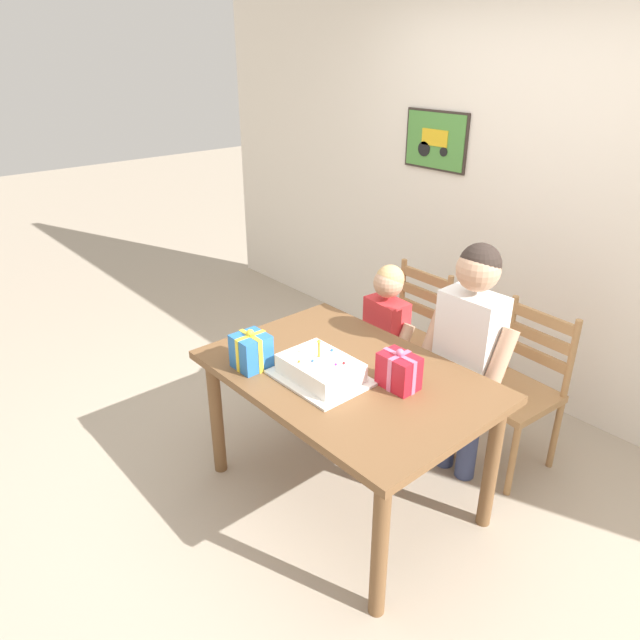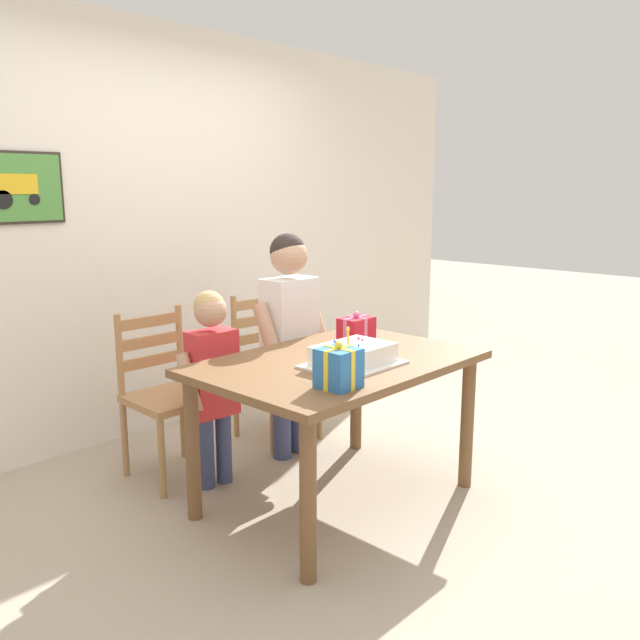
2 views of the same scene
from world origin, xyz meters
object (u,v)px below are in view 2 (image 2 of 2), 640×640
object	(u,v)px
gift_box_red_large	(339,368)
child_younger	(212,370)
gift_box_beside_cake	(356,332)
chair_right	(273,366)
child_older	(290,323)
dining_table	(337,379)
chair_left	(167,394)
birthday_cake	(353,356)

from	to	relation	value
gift_box_red_large	child_younger	world-z (taller)	child_younger
gift_box_red_large	gift_box_beside_cake	distance (m)	0.71
chair_right	child_older	world-z (taller)	child_older
gift_box_red_large	chair_right	world-z (taller)	gift_box_red_large
gift_box_red_large	child_older	distance (m)	1.10
gift_box_red_large	gift_box_beside_cake	bearing A→B (deg)	34.06
gift_box_red_large	gift_box_beside_cake	world-z (taller)	gift_box_red_large
gift_box_red_large	child_older	size ratio (longest dim) A/B	0.15
dining_table	chair_left	distance (m)	1.00
dining_table	child_younger	size ratio (longest dim) A/B	1.29
chair_left	birthday_cake	bearing A→B (deg)	-71.09
birthday_cake	chair_right	xyz separation A→B (m)	(0.44, 1.04, -0.33)
birthday_cake	chair_left	size ratio (longest dim) A/B	0.48
dining_table	gift_box_beside_cake	distance (m)	0.32
gift_box_beside_cake	chair_left	size ratio (longest dim) A/B	0.21
dining_table	child_older	world-z (taller)	child_older
dining_table	birthday_cake	size ratio (longest dim) A/B	3.12
dining_table	chair_right	xyz separation A→B (m)	(0.40, 0.90, -0.18)
child_younger	gift_box_beside_cake	bearing A→B (deg)	-43.11
gift_box_red_large	child_younger	bearing A→B (deg)	87.65
gift_box_red_large	chair_left	xyz separation A→B (m)	(-0.05, 1.21, -0.37)
dining_table	chair_left	xyz separation A→B (m)	(-0.40, 0.90, -0.18)
dining_table	gift_box_beside_cake	size ratio (longest dim) A/B	6.94
dining_table	child_younger	distance (m)	0.68
gift_box_beside_cake	birthday_cake	bearing A→B (deg)	-142.30
gift_box_beside_cake	chair_right	xyz separation A→B (m)	(0.15, 0.82, -0.37)
child_younger	child_older	bearing A→B (deg)	-0.06
gift_box_beside_cake	child_younger	size ratio (longest dim) A/B	0.19
child_younger	gift_box_red_large	bearing A→B (deg)	-92.35
dining_table	birthday_cake	xyz separation A→B (m)	(-0.04, -0.13, 0.15)
child_younger	chair_left	bearing A→B (deg)	106.61
birthday_cake	gift_box_red_large	distance (m)	0.35
dining_table	child_younger	xyz separation A→B (m)	(-0.31, 0.60, -0.01)
gift_box_red_large	child_younger	distance (m)	0.94
birthday_cake	chair_left	xyz separation A→B (m)	(-0.36, 1.04, -0.33)
dining_table	birthday_cake	bearing A→B (deg)	-106.63
chair_left	child_older	distance (m)	0.80
gift_box_beside_cake	chair_right	world-z (taller)	gift_box_beside_cake
gift_box_beside_cake	gift_box_red_large	bearing A→B (deg)	-145.94
gift_box_beside_cake	chair_left	distance (m)	1.10
child_older	gift_box_red_large	bearing A→B (deg)	-123.41
dining_table	chair_right	world-z (taller)	chair_right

